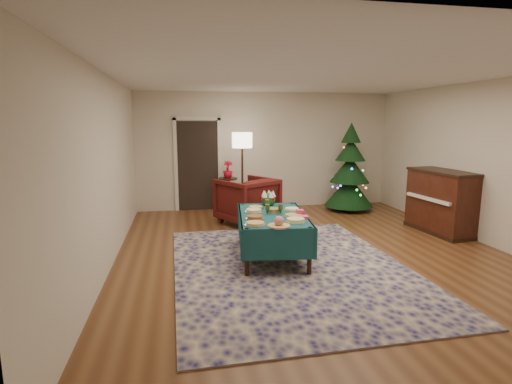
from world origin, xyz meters
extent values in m
plane|color=#593319|center=(0.00, 0.00, 0.00)|extent=(7.00, 7.00, 0.00)
plane|color=white|center=(0.00, 0.00, 2.70)|extent=(7.00, 7.00, 0.00)
plane|color=beige|center=(0.00, 3.50, 1.35)|extent=(6.00, 0.00, 6.00)
plane|color=beige|center=(0.00, -3.50, 1.35)|extent=(6.00, 0.00, 6.00)
plane|color=beige|center=(-3.00, 0.00, 1.35)|extent=(0.00, 7.00, 7.00)
plane|color=beige|center=(3.00, 0.00, 1.35)|extent=(0.00, 7.00, 7.00)
cube|color=black|center=(-1.60, 3.48, 1.02)|extent=(0.92, 0.02, 2.04)
cube|color=silver|center=(-2.10, 3.48, 1.05)|extent=(0.08, 0.04, 2.14)
cube|color=silver|center=(-1.10, 3.48, 1.05)|extent=(0.08, 0.04, 2.14)
cube|color=silver|center=(-1.60, 3.48, 2.10)|extent=(1.08, 0.04, 0.08)
cube|color=#17154F|center=(-0.52, -0.57, 0.01)|extent=(3.28, 4.26, 0.02)
cylinder|color=black|center=(-1.17, -0.78, 0.33)|extent=(0.06, 0.06, 0.66)
cylinder|color=black|center=(-0.99, 0.75, 0.33)|extent=(0.06, 0.06, 0.66)
cylinder|color=black|center=(-0.35, -0.88, 0.33)|extent=(0.06, 0.06, 0.66)
cylinder|color=black|center=(-0.16, 0.65, 0.33)|extent=(0.06, 0.06, 0.66)
cube|color=#15494C|center=(-0.67, -0.07, 0.65)|extent=(1.17, 1.79, 0.04)
cube|color=#15494C|center=(-0.57, 0.76, 0.46)|extent=(1.00, 0.15, 0.42)
cube|color=#15494C|center=(-0.77, -0.90, 0.46)|extent=(1.00, 0.15, 0.42)
cube|color=#15494C|center=(-0.19, -0.13, 0.46)|extent=(0.23, 1.70, 0.42)
cube|color=#15494C|center=(-1.14, -0.01, 0.46)|extent=(0.23, 1.70, 0.42)
cylinder|color=silver|center=(-1.04, -0.64, 0.67)|extent=(0.29, 0.29, 0.01)
cylinder|color=tan|center=(-1.04, -0.64, 0.69)|extent=(0.24, 0.24, 0.03)
cylinder|color=silver|center=(-0.74, -0.77, 0.67)|extent=(0.31, 0.31, 0.01)
sphere|color=#CC727A|center=(-0.74, -0.77, 0.74)|extent=(0.13, 0.13, 0.13)
cylinder|color=silver|center=(-0.46, -0.59, 0.67)|extent=(0.29, 0.29, 0.01)
cylinder|color=#D8D172|center=(-0.46, -0.59, 0.70)|extent=(0.25, 0.25, 0.04)
cylinder|color=silver|center=(-0.97, -0.29, 0.67)|extent=(0.26, 0.26, 0.01)
cylinder|color=brown|center=(-0.97, -0.29, 0.69)|extent=(0.22, 0.22, 0.04)
cylinder|color=silver|center=(-0.41, -0.28, 0.67)|extent=(0.26, 0.26, 0.01)
cylinder|color=#B2844C|center=(-0.41, -0.28, 0.69)|extent=(0.22, 0.22, 0.03)
cylinder|color=silver|center=(-0.92, 0.13, 0.67)|extent=(0.27, 0.27, 0.01)
cylinder|color=#D8BF7F|center=(-0.92, 0.13, 0.69)|extent=(0.23, 0.23, 0.04)
cylinder|color=silver|center=(-0.62, 0.05, 0.67)|extent=(0.24, 0.24, 0.01)
cylinder|color=maroon|center=(-0.62, 0.05, 0.70)|extent=(0.21, 0.21, 0.05)
cylinder|color=silver|center=(-0.30, 0.14, 0.67)|extent=(0.25, 0.25, 0.01)
cylinder|color=#F2EACC|center=(-0.30, 0.14, 0.69)|extent=(0.22, 0.22, 0.03)
cylinder|color=silver|center=(-0.84, 0.37, 0.67)|extent=(0.25, 0.25, 0.01)
cylinder|color=tan|center=(-0.84, 0.37, 0.69)|extent=(0.21, 0.21, 0.03)
cone|color=#2D471E|center=(-0.67, 0.28, 0.70)|extent=(0.06, 0.06, 0.08)
cylinder|color=#2D471E|center=(-0.67, 0.28, 0.78)|extent=(0.07, 0.07, 0.08)
cone|color=#2D471E|center=(-0.55, -0.08, 0.70)|extent=(0.06, 0.06, 0.08)
cylinder|color=#2D471E|center=(-0.55, -0.08, 0.78)|extent=(0.07, 0.07, 0.08)
cone|color=#2D471E|center=(-0.74, -0.07, 0.70)|extent=(0.06, 0.06, 0.08)
cylinder|color=#2D471E|center=(-0.74, -0.07, 0.78)|extent=(0.07, 0.07, 0.08)
cube|color=#F0426C|center=(-0.28, -0.38, 0.68)|extent=(0.15, 0.15, 0.04)
cube|color=#D83C61|center=(-0.28, -0.22, 0.71)|extent=(0.12, 0.12, 0.09)
sphere|color=#1E4C1E|center=(-0.58, 0.59, 0.75)|extent=(0.23, 0.23, 0.23)
cone|color=white|center=(-0.50, 0.59, 0.86)|extent=(0.09, 0.09, 0.11)
cone|color=white|center=(-0.56, 0.67, 0.86)|extent=(0.09, 0.09, 0.11)
cone|color=white|center=(-0.65, 0.64, 0.86)|extent=(0.09, 0.09, 0.11)
cone|color=white|center=(-0.65, 0.54, 0.86)|extent=(0.09, 0.09, 0.11)
cone|color=white|center=(-0.56, 0.51, 0.86)|extent=(0.09, 0.09, 0.11)
sphere|color=#B20C0F|center=(-0.50, 0.65, 0.79)|extent=(0.06, 0.06, 0.06)
sphere|color=#B20C0F|center=(-0.64, 0.67, 0.79)|extent=(0.06, 0.06, 0.06)
sphere|color=#B20C0F|center=(-0.66, 0.54, 0.79)|extent=(0.06, 0.06, 0.06)
sphere|color=#B20C0F|center=(-0.53, 0.51, 0.79)|extent=(0.06, 0.06, 0.06)
imported|color=#4D1310|center=(-0.70, 2.04, 0.51)|extent=(1.33, 1.31, 1.02)
cylinder|color=#A57F3F|center=(-0.67, 2.86, 0.02)|extent=(0.31, 0.31, 0.03)
cylinder|color=black|center=(-0.67, 2.86, 0.82)|extent=(0.04, 0.04, 1.63)
cylinder|color=#FFEABF|center=(-0.67, 2.86, 1.63)|extent=(0.44, 0.44, 0.33)
cylinder|color=black|center=(-0.95, 3.20, 0.02)|extent=(0.39, 0.39, 0.04)
cylinder|color=black|center=(-0.95, 3.20, 0.38)|extent=(0.09, 0.09, 0.71)
cylinder|color=black|center=(-0.95, 3.20, 0.75)|extent=(0.43, 0.43, 0.03)
imported|color=red|center=(-0.95, 3.20, 0.88)|extent=(0.22, 0.39, 0.22)
cylinder|color=black|center=(1.82, 2.80, 0.08)|extent=(0.12, 0.12, 0.16)
cone|color=black|center=(1.82, 2.80, 0.45)|extent=(1.40, 1.40, 0.70)
cone|color=black|center=(1.82, 2.80, 0.95)|extent=(1.14, 1.14, 0.60)
cone|color=black|center=(1.82, 2.80, 1.41)|extent=(0.87, 0.87, 0.50)
cone|color=black|center=(1.82, 2.80, 1.79)|extent=(0.56, 0.56, 0.45)
cube|color=black|center=(2.70, 0.70, 0.04)|extent=(0.70, 1.37, 0.07)
cube|color=black|center=(2.70, 0.70, 0.58)|extent=(0.68, 1.35, 1.08)
cube|color=black|center=(2.70, 0.70, 1.14)|extent=(0.72, 1.39, 0.05)
cube|color=white|center=(2.42, 0.67, 0.65)|extent=(0.22, 1.12, 0.06)
camera|label=1|loc=(-1.99, -5.73, 2.03)|focal=28.00mm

